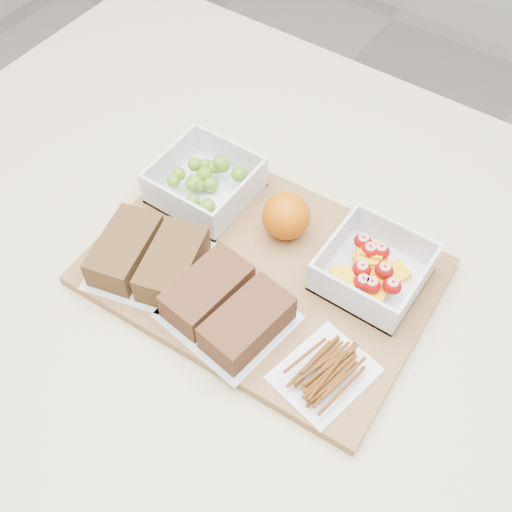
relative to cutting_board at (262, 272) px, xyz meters
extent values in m
plane|color=gray|center=(0.00, 0.01, -0.91)|extent=(4.00, 4.00, 0.00)
cube|color=beige|center=(0.00, 0.01, -0.46)|extent=(1.20, 0.90, 0.90)
cube|color=olive|center=(0.00, 0.00, 0.00)|extent=(0.43, 0.32, 0.02)
cube|color=silver|center=(-0.14, 0.06, 0.01)|extent=(0.13, 0.13, 0.00)
cube|color=silver|center=(-0.14, 0.12, 0.03)|extent=(0.13, 0.00, 0.05)
cube|color=silver|center=(-0.14, 0.00, 0.03)|extent=(0.13, 0.00, 0.05)
cube|color=silver|center=(-0.08, 0.06, 0.03)|extent=(0.00, 0.12, 0.05)
cube|color=silver|center=(-0.20, 0.06, 0.03)|extent=(0.00, 0.12, 0.05)
sphere|color=#52861B|center=(-0.15, 0.05, 0.03)|extent=(0.02, 0.02, 0.02)
sphere|color=#52861B|center=(-0.17, 0.05, 0.04)|extent=(0.02, 0.02, 0.02)
sphere|color=#52861B|center=(-0.13, 0.10, 0.04)|extent=(0.02, 0.02, 0.02)
sphere|color=#52861B|center=(-0.13, 0.07, 0.03)|extent=(0.02, 0.02, 0.02)
sphere|color=#52861B|center=(-0.16, 0.07, 0.04)|extent=(0.02, 0.02, 0.02)
sphere|color=#52861B|center=(-0.14, 0.05, 0.03)|extent=(0.02, 0.02, 0.02)
sphere|color=#52861B|center=(-0.15, 0.08, 0.04)|extent=(0.02, 0.02, 0.02)
sphere|color=#52861B|center=(-0.10, 0.02, 0.04)|extent=(0.02, 0.02, 0.02)
sphere|color=#52861B|center=(-0.10, 0.10, 0.04)|extent=(0.02, 0.02, 0.02)
sphere|color=#52861B|center=(-0.13, 0.09, 0.04)|extent=(0.02, 0.02, 0.02)
sphere|color=#52861B|center=(-0.17, 0.03, 0.04)|extent=(0.02, 0.02, 0.02)
sphere|color=#52861B|center=(-0.10, 0.09, 0.04)|extent=(0.02, 0.02, 0.02)
sphere|color=#52861B|center=(-0.13, 0.02, 0.03)|extent=(0.02, 0.02, 0.02)
sphere|color=#52861B|center=(-0.14, 0.09, 0.04)|extent=(0.02, 0.02, 0.02)
sphere|color=#52861B|center=(-0.14, 0.07, 0.03)|extent=(0.02, 0.02, 0.02)
sphere|color=#52861B|center=(-0.13, 0.09, 0.04)|extent=(0.02, 0.02, 0.02)
sphere|color=#52861B|center=(-0.10, 0.02, 0.04)|extent=(0.02, 0.02, 0.02)
sphere|color=#52861B|center=(-0.09, 0.02, 0.02)|extent=(0.02, 0.02, 0.02)
sphere|color=#52861B|center=(-0.14, 0.09, 0.04)|extent=(0.02, 0.02, 0.02)
sphere|color=#52861B|center=(-0.15, 0.05, 0.03)|extent=(0.02, 0.02, 0.02)
cube|color=silver|center=(0.12, 0.06, 0.01)|extent=(0.12, 0.12, 0.00)
cube|color=silver|center=(0.12, 0.12, 0.03)|extent=(0.12, 0.00, 0.05)
cube|color=silver|center=(0.12, 0.01, 0.03)|extent=(0.12, 0.00, 0.05)
cube|color=silver|center=(0.18, 0.06, 0.03)|extent=(0.00, 0.11, 0.05)
cube|color=silver|center=(0.06, 0.06, 0.03)|extent=(0.00, 0.11, 0.05)
cube|color=#EAA30D|center=(0.13, 0.05, 0.02)|extent=(0.03, 0.04, 0.01)
cube|color=#EAA30D|center=(0.11, 0.09, 0.02)|extent=(0.04, 0.05, 0.01)
cube|color=#EAA30D|center=(0.13, 0.07, 0.02)|extent=(0.04, 0.05, 0.01)
cube|color=#EAA30D|center=(0.15, 0.08, 0.02)|extent=(0.04, 0.04, 0.01)
cube|color=#EAA30D|center=(0.11, 0.08, 0.03)|extent=(0.04, 0.04, 0.01)
cube|color=#EAA30D|center=(0.11, 0.08, 0.03)|extent=(0.03, 0.03, 0.01)
cube|color=#EAA30D|center=(0.10, 0.03, 0.03)|extent=(0.04, 0.04, 0.01)
cube|color=#EAA30D|center=(0.14, 0.04, 0.03)|extent=(0.03, 0.03, 0.01)
cube|color=#EAA30D|center=(0.11, 0.07, 0.02)|extent=(0.04, 0.04, 0.01)
ellipsoid|color=#9D0B07|center=(0.14, 0.06, 0.04)|extent=(0.02, 0.02, 0.02)
ellipsoid|color=#9D0B07|center=(0.13, 0.04, 0.04)|extent=(0.02, 0.02, 0.02)
ellipsoid|color=#9D0B07|center=(0.09, 0.09, 0.04)|extent=(0.02, 0.02, 0.02)
ellipsoid|color=#9D0B07|center=(0.15, 0.05, 0.04)|extent=(0.02, 0.02, 0.02)
ellipsoid|color=#9D0B07|center=(0.11, 0.08, 0.04)|extent=(0.02, 0.02, 0.02)
ellipsoid|color=#9D0B07|center=(0.12, 0.03, 0.04)|extent=(0.02, 0.02, 0.02)
ellipsoid|color=#9D0B07|center=(0.11, 0.05, 0.04)|extent=(0.02, 0.02, 0.02)
ellipsoid|color=#9D0B07|center=(0.12, 0.09, 0.04)|extent=(0.02, 0.02, 0.02)
sphere|color=#C35A04|center=(-0.01, 0.07, 0.04)|extent=(0.06, 0.06, 0.06)
cube|color=silver|center=(-0.12, -0.08, 0.01)|extent=(0.17, 0.16, 0.00)
cube|color=brown|center=(-0.15, -0.09, 0.03)|extent=(0.08, 0.12, 0.04)
cube|color=brown|center=(-0.09, -0.07, 0.03)|extent=(0.08, 0.12, 0.04)
cube|color=silver|center=(0.01, -0.08, 0.01)|extent=(0.16, 0.14, 0.00)
cube|color=brown|center=(-0.03, -0.08, 0.03)|extent=(0.07, 0.12, 0.04)
cube|color=brown|center=(0.04, -0.09, 0.03)|extent=(0.07, 0.12, 0.04)
cube|color=silver|center=(0.14, -0.08, 0.01)|extent=(0.11, 0.12, 0.00)
camera|label=1|loc=(0.26, -0.40, 0.68)|focal=45.00mm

